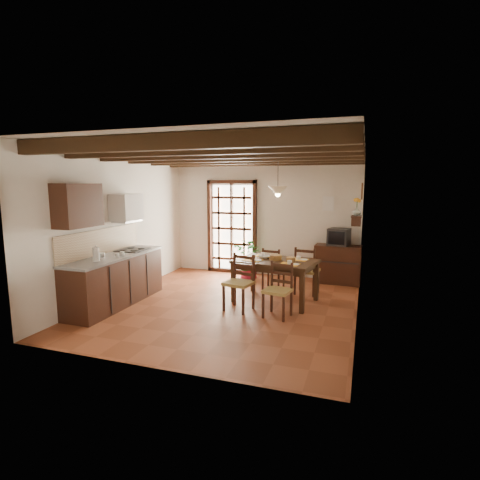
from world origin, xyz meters
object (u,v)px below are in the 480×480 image
at_px(crt_tv, 339,237).
at_px(potted_plant, 249,254).
at_px(chair_near_right, 278,300).
at_px(kitchen_counter, 116,279).
at_px(sideboard, 338,264).
at_px(chair_far_right, 307,279).
at_px(chair_far_left, 273,276).
at_px(dining_table, 275,265).
at_px(pendant_lamp, 278,190).
at_px(chair_near_left, 239,293).

bearing_deg(crt_tv, potted_plant, -163.54).
bearing_deg(chair_near_right, kitchen_counter, -164.14).
bearing_deg(potted_plant, sideboard, 4.53).
height_order(chair_far_right, crt_tv, crt_tv).
xyz_separation_m(chair_near_right, sideboard, (0.79, 2.53, 0.14)).
bearing_deg(kitchen_counter, chair_far_right, 28.91).
relative_size(chair_far_right, potted_plant, 0.49).
height_order(crt_tv, potted_plant, potted_plant).
bearing_deg(chair_far_left, potted_plant, -38.08).
bearing_deg(sideboard, chair_far_left, -140.85).
relative_size(sideboard, potted_plant, 0.51).
height_order(chair_far_left, chair_far_right, chair_far_right).
relative_size(dining_table, chair_near_right, 1.77).
height_order(chair_near_right, chair_far_left, chair_near_right).
bearing_deg(chair_far_left, dining_table, 112.60).
bearing_deg(chair_far_right, dining_table, 61.96).
height_order(potted_plant, pendant_lamp, pendant_lamp).
bearing_deg(potted_plant, pendant_lamp, -55.48).
distance_m(chair_near_left, chair_far_left, 1.49).
distance_m(kitchen_counter, potted_plant, 3.17).
height_order(kitchen_counter, dining_table, kitchen_counter).
xyz_separation_m(kitchen_counter, potted_plant, (1.71, 2.66, 0.10)).
relative_size(chair_near_left, chair_far_right, 1.02).
bearing_deg(chair_near_right, chair_far_left, 116.18).
xyz_separation_m(kitchen_counter, chair_far_left, (2.49, 1.90, -0.20)).
distance_m(chair_near_right, pendant_lamp, 2.02).
distance_m(dining_table, crt_tv, 2.03).
xyz_separation_m(chair_near_right, crt_tv, (0.79, 2.52, 0.76)).
relative_size(chair_near_left, pendant_lamp, 1.16).
relative_size(chair_far_right, crt_tv, 1.90).
bearing_deg(crt_tv, sideboard, 102.10).
bearing_deg(kitchen_counter, dining_table, 22.00).
height_order(chair_near_left, potted_plant, potted_plant).
height_order(kitchen_counter, sideboard, kitchen_counter).
relative_size(chair_near_right, chair_far_left, 1.03).
height_order(dining_table, chair_far_right, chair_far_right).
bearing_deg(chair_near_right, sideboard, 82.78).
relative_size(dining_table, chair_far_left, 1.81).
bearing_deg(sideboard, crt_tv, -87.49).
height_order(dining_table, potted_plant, potted_plant).
relative_size(kitchen_counter, chair_far_left, 2.55).
height_order(crt_tv, pendant_lamp, pendant_lamp).
distance_m(chair_far_left, chair_far_right, 0.73).
bearing_deg(pendant_lamp, chair_far_right, 49.55).
distance_m(chair_near_right, sideboard, 2.65).
relative_size(chair_far_right, pendant_lamp, 1.14).
height_order(sideboard, potted_plant, potted_plant).
bearing_deg(kitchen_counter, potted_plant, 57.31).
distance_m(chair_near_left, sideboard, 2.83).
distance_m(dining_table, chair_far_left, 0.93).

